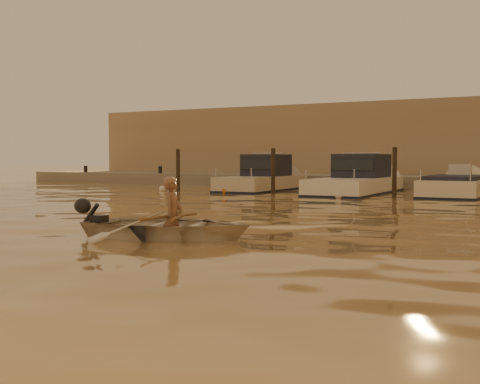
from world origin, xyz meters
The scene contains 17 objects.
ground_plane centered at (0.00, 0.00, 0.00)m, with size 160.00×160.00×0.00m, color olive.
dinghy centered at (-1.16, -0.39, 0.23)m, with size 2.38×3.33×0.69m, color silver.
person centered at (-1.06, -0.36, 0.45)m, with size 0.55×0.36×1.50m, color #8E6247.
outboard_motor centered at (-2.61, -0.74, 0.28)m, with size 0.90×0.40×0.70m, color black, non-canonical shape.
oar_port centered at (-0.91, -0.33, 0.42)m, with size 0.06×0.06×2.10m, color brown.
oar_starboard centered at (-1.11, -0.37, 0.42)m, with size 0.06×0.06×2.10m, color brown.
moored_boat_1 centered at (-7.16, 16.00, 0.62)m, with size 2.22×6.62×1.75m, color beige, non-canonical shape.
moored_boat_2 centered at (-2.40, 16.00, 0.62)m, with size 2.48×8.25×1.75m, color white, non-canonical shape.
moored_boat_3 centered at (1.80, 16.00, 0.22)m, with size 2.23×6.38×0.95m, color beige, non-canonical shape.
piling_0 centered at (-10.50, 13.80, 0.90)m, with size 0.18×0.18×2.20m, color #2D2319.
piling_1 centered at (-5.50, 13.80, 0.90)m, with size 0.18×0.18×2.20m, color #2D2319.
piling_2 centered at (-0.20, 13.80, 0.90)m, with size 0.18×0.18×2.20m, color #2D2319.
fender_a centered at (-11.19, 13.46, 0.10)m, with size 0.30×0.30×0.30m, color white.
fender_b centered at (-7.57, 13.19, 0.10)m, with size 0.30×0.30×0.30m, color #CF6318.
fender_c centered at (-1.98, 12.32, 0.10)m, with size 0.30×0.30×0.30m, color silver.
quay centered at (0.00, 21.50, 0.15)m, with size 52.00×4.00×1.00m, color gray.
waterfront_building centered at (0.00, 27.00, 2.40)m, with size 46.00×7.00×4.80m, color #9E8466.
Camera 1 is at (5.63, -10.07, 1.56)m, focal length 45.00 mm.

